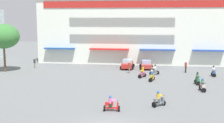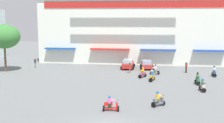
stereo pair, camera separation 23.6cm
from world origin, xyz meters
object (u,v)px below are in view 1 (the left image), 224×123
(scooter_rider_0, at_px, (155,71))
(pedestrian_1, at_px, (186,66))
(parked_car_0, at_px, (127,64))
(scooter_rider_5, at_px, (159,100))
(pedestrian_3, at_px, (129,66))
(scooter_rider_3, at_px, (111,105))
(scooter_rider_8, at_px, (152,76))
(scooter_rider_6, at_px, (202,86))
(scooter_rider_9, at_px, (214,72))
(parked_car_1, at_px, (146,64))
(pedestrian_0, at_px, (35,62))
(scooter_rider_1, at_px, (197,79))
(scooter_rider_2, at_px, (142,73))
(plaza_tree_0, at_px, (3,36))

(scooter_rider_0, distance_m, pedestrian_1, 5.27)
(parked_car_0, relative_size, scooter_rider_5, 2.96)
(pedestrian_3, bearing_deg, scooter_rider_0, -13.35)
(scooter_rider_3, relative_size, scooter_rider_8, 0.98)
(scooter_rider_6, distance_m, scooter_rider_9, 9.44)
(parked_car_0, distance_m, parked_car_1, 3.08)
(pedestrian_0, distance_m, pedestrian_1, 24.39)
(parked_car_1, bearing_deg, scooter_rider_3, -96.74)
(scooter_rider_1, distance_m, pedestrian_3, 11.07)
(parked_car_0, relative_size, scooter_rider_2, 2.90)
(scooter_rider_1, relative_size, scooter_rider_3, 1.05)
(scooter_rider_1, xyz_separation_m, scooter_rider_8, (-5.65, 1.13, -0.00))
(scooter_rider_8, bearing_deg, parked_car_1, 95.31)
(scooter_rider_6, bearing_deg, scooter_rider_8, 141.48)
(scooter_rider_1, relative_size, pedestrian_0, 0.95)
(plaza_tree_0, distance_m, parked_car_0, 19.86)
(scooter_rider_2, height_order, scooter_rider_8, scooter_rider_8)
(scooter_rider_2, distance_m, pedestrian_3, 3.74)
(parked_car_0, height_order, pedestrian_3, pedestrian_3)
(plaza_tree_0, xyz_separation_m, scooter_rider_8, (22.47, -4.01, -4.81))
(scooter_rider_0, xyz_separation_m, pedestrian_0, (-19.68, 3.42, 0.32))
(plaza_tree_0, height_order, pedestrian_3, plaza_tree_0)
(parked_car_1, distance_m, scooter_rider_3, 22.83)
(scooter_rider_5, relative_size, pedestrian_0, 0.91)
(scooter_rider_8, height_order, pedestrian_0, pedestrian_0)
(scooter_rider_3, relative_size, pedestrian_0, 0.90)
(scooter_rider_6, bearing_deg, pedestrian_0, 153.63)
(parked_car_0, xyz_separation_m, scooter_rider_5, (4.60, -20.64, -0.13))
(scooter_rider_2, bearing_deg, pedestrian_3, 123.24)
(scooter_rider_9, height_order, pedestrian_0, pedestrian_0)
(parked_car_1, distance_m, scooter_rider_0, 5.29)
(pedestrian_0, xyz_separation_m, pedestrian_3, (15.93, -2.53, 0.08))
(parked_car_1, bearing_deg, scooter_rider_2, -93.22)
(scooter_rider_0, bearing_deg, pedestrian_0, 170.13)
(pedestrian_3, bearing_deg, pedestrian_1, 9.99)
(pedestrian_1, bearing_deg, scooter_rider_8, -126.88)
(pedestrian_3, bearing_deg, parked_car_0, 98.50)
(scooter_rider_2, distance_m, scooter_rider_5, 13.47)
(scooter_rider_3, bearing_deg, parked_car_0, 91.01)
(scooter_rider_8, bearing_deg, scooter_rider_9, 26.90)
(scooter_rider_0, relative_size, scooter_rider_6, 1.01)
(parked_car_0, xyz_separation_m, scooter_rider_8, (3.97, -9.51, -0.11))
(scooter_rider_1, height_order, scooter_rider_8, scooter_rider_1)
(parked_car_1, height_order, scooter_rider_6, scooter_rider_6)
(parked_car_1, bearing_deg, pedestrian_3, -120.04)
(scooter_rider_3, xyz_separation_m, pedestrian_1, (8.67, 19.92, 0.38))
(scooter_rider_0, xyz_separation_m, scooter_rider_8, (-0.41, -4.42, 0.01))
(plaza_tree_0, relative_size, scooter_rider_5, 4.88)
(pedestrian_0, bearing_deg, scooter_rider_3, -53.17)
(scooter_rider_1, xyz_separation_m, pedestrian_3, (-8.99, 6.44, 0.39))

